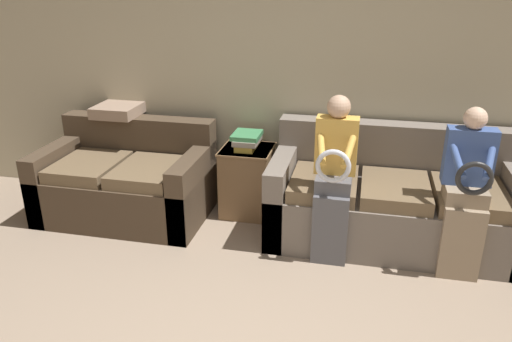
{
  "coord_description": "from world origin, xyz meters",
  "views": [
    {
      "loc": [
        0.48,
        -1.71,
        2.09
      ],
      "look_at": [
        -0.26,
        1.56,
        0.74
      ],
      "focal_mm": 35.0,
      "sensor_mm": 36.0,
      "label": 1
    }
  ],
  "objects_px": {
    "child_right_seated": "(467,187)",
    "child_left_seated": "(334,173)",
    "couch_main": "(392,202)",
    "couch_side": "(127,182)",
    "side_shelf": "(247,180)",
    "book_stack": "(247,140)",
    "throw_pillow": "(118,110)"
  },
  "relations": [
    {
      "from": "couch_side",
      "to": "throw_pillow",
      "type": "distance_m",
      "value": 0.69
    },
    {
      "from": "child_right_seated",
      "to": "throw_pillow",
      "type": "bearing_deg",
      "value": 167.97
    },
    {
      "from": "couch_main",
      "to": "child_right_seated",
      "type": "distance_m",
      "value": 0.69
    },
    {
      "from": "child_right_seated",
      "to": "couch_main",
      "type": "bearing_deg",
      "value": 140.97
    },
    {
      "from": "couch_side",
      "to": "throw_pillow",
      "type": "relative_size",
      "value": 3.72
    },
    {
      "from": "couch_side",
      "to": "child_right_seated",
      "type": "relative_size",
      "value": 1.19
    },
    {
      "from": "child_left_seated",
      "to": "side_shelf",
      "type": "distance_m",
      "value": 1.06
    },
    {
      "from": "child_left_seated",
      "to": "book_stack",
      "type": "height_order",
      "value": "child_left_seated"
    },
    {
      "from": "book_stack",
      "to": "throw_pillow",
      "type": "xyz_separation_m",
      "value": [
        -1.25,
        0.05,
        0.18
      ]
    },
    {
      "from": "couch_side",
      "to": "child_left_seated",
      "type": "relative_size",
      "value": 1.15
    },
    {
      "from": "couch_main",
      "to": "child_left_seated",
      "type": "xyz_separation_m",
      "value": [
        -0.47,
        -0.38,
        0.36
      ]
    },
    {
      "from": "book_stack",
      "to": "throw_pillow",
      "type": "bearing_deg",
      "value": 177.79
    },
    {
      "from": "couch_side",
      "to": "book_stack",
      "type": "relative_size",
      "value": 4.54
    },
    {
      "from": "couch_main",
      "to": "book_stack",
      "type": "height_order",
      "value": "couch_main"
    },
    {
      "from": "couch_side",
      "to": "child_right_seated",
      "type": "xyz_separation_m",
      "value": [
        2.8,
        -0.32,
        0.36
      ]
    },
    {
      "from": "couch_main",
      "to": "throw_pillow",
      "type": "relative_size",
      "value": 5.07
    },
    {
      "from": "child_right_seated",
      "to": "child_left_seated",
      "type": "bearing_deg",
      "value": 179.81
    },
    {
      "from": "side_shelf",
      "to": "book_stack",
      "type": "bearing_deg",
      "value": 97.27
    },
    {
      "from": "couch_main",
      "to": "child_right_seated",
      "type": "xyz_separation_m",
      "value": [
        0.47,
        -0.38,
        0.34
      ]
    },
    {
      "from": "couch_main",
      "to": "throw_pillow",
      "type": "xyz_separation_m",
      "value": [
        -2.53,
        0.26,
        0.56
      ]
    },
    {
      "from": "couch_side",
      "to": "side_shelf",
      "type": "distance_m",
      "value": 1.09
    },
    {
      "from": "couch_side",
      "to": "book_stack",
      "type": "height_order",
      "value": "couch_side"
    },
    {
      "from": "side_shelf",
      "to": "throw_pillow",
      "type": "relative_size",
      "value": 1.6
    },
    {
      "from": "side_shelf",
      "to": "throw_pillow",
      "type": "height_order",
      "value": "throw_pillow"
    },
    {
      "from": "side_shelf",
      "to": "throw_pillow",
      "type": "xyz_separation_m",
      "value": [
        -1.25,
        0.06,
        0.56
      ]
    },
    {
      "from": "child_right_seated",
      "to": "side_shelf",
      "type": "xyz_separation_m",
      "value": [
        -1.74,
        0.58,
        -0.34
      ]
    },
    {
      "from": "couch_side",
      "to": "child_left_seated",
      "type": "bearing_deg",
      "value": -9.67
    },
    {
      "from": "side_shelf",
      "to": "book_stack",
      "type": "xyz_separation_m",
      "value": [
        -0.0,
        0.01,
        0.38
      ]
    },
    {
      "from": "child_left_seated",
      "to": "couch_side",
      "type": "bearing_deg",
      "value": 170.33
    },
    {
      "from": "couch_main",
      "to": "book_stack",
      "type": "distance_m",
      "value": 1.35
    },
    {
      "from": "couch_main",
      "to": "couch_side",
      "type": "xyz_separation_m",
      "value": [
        -2.33,
        -0.06,
        -0.02
      ]
    },
    {
      "from": "couch_side",
      "to": "child_right_seated",
      "type": "height_order",
      "value": "child_right_seated"
    }
  ]
}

